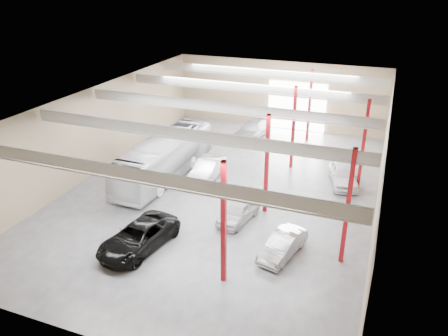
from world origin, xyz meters
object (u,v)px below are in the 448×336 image
Objects in this scene: car_row_a at (239,211)px; car_row_b at (207,169)px; car_right_far at (343,175)px; coach_bus at (165,158)px; car_row_c at (253,129)px; car_right_near at (283,245)px; black_sedan at (139,237)px.

car_row_a is 0.82× the size of car_row_b.
car_row_b is at bearing -179.77° from car_right_far.
car_row_a is at bearing -51.45° from car_row_b.
car_row_b is at bearing 18.29° from coach_bus.
coach_bus is 3.52m from car_row_b.
car_row_c reaches higher than car_right_near.
car_row_b is 1.04× the size of car_right_far.
car_row_a is 0.98× the size of car_right_near.
car_right_far reaches higher than car_right_near.
car_right_near is 0.87× the size of car_right_far.
car_row_a is 0.85× the size of car_right_far.
black_sedan is at bearing -83.17° from car_row_c.
black_sedan is 1.16× the size of car_row_b.
coach_bus is at bearing 117.85° from black_sedan.
coach_bus is 8.96m from car_row_a.
car_right_far reaches higher than black_sedan.
coach_bus is at bearing -99.97° from car_row_c.
black_sedan is 1.03× the size of car_row_c.
coach_bus reaches higher than car_right_far.
coach_bus is at bearing -179.40° from car_right_far.
car_row_b is 10.67m from car_right_far.
black_sedan is 10.53m from car_row_b.
car_right_near is (3.70, -2.76, -0.01)m from car_row_a.
coach_bus reaches higher than black_sedan.
car_row_a is 16.33m from car_row_c.
car_row_a is 4.61m from car_right_near.
car_row_a is at bearing -27.71° from coach_bus.
car_right_far is at bearing 17.14° from coach_bus.
car_row_c is 1.18× the size of car_right_far.
car_row_c is at bearing 114.68° from car_row_a.
car_right_far is (9.80, -7.70, -0.00)m from car_row_c.
car_right_far reaches higher than car_row_a.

